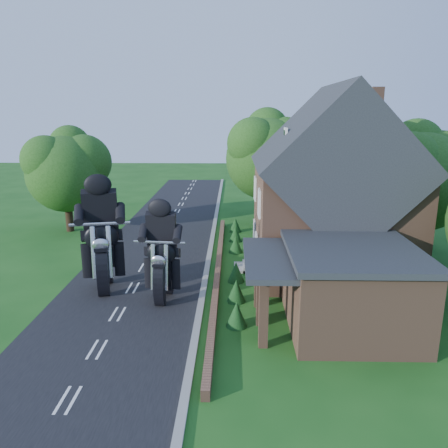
{
  "coord_description": "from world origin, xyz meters",
  "views": [
    {
      "loc": [
        5.14,
        -17.72,
        8.72
      ],
      "look_at": [
        4.63,
        5.42,
        2.8
      ],
      "focal_mm": 35.0,
      "sensor_mm": 36.0,
      "label": 1
    }
  ],
  "objects_px": {
    "garden_wall": "(218,271)",
    "motorcycle_lead": "(163,286)",
    "house": "(331,195)",
    "motorcycle_follow": "(105,273)",
    "annex": "(347,286)"
  },
  "relations": [
    {
      "from": "house",
      "to": "motorcycle_lead",
      "type": "relative_size",
      "value": 6.39
    },
    {
      "from": "motorcycle_follow",
      "to": "house",
      "type": "bearing_deg",
      "value": -176.34
    },
    {
      "from": "garden_wall",
      "to": "motorcycle_follow",
      "type": "height_order",
      "value": "motorcycle_follow"
    },
    {
      "from": "annex",
      "to": "motorcycle_follow",
      "type": "distance_m",
      "value": 11.75
    },
    {
      "from": "house",
      "to": "motorcycle_follow",
      "type": "height_order",
      "value": "house"
    },
    {
      "from": "motorcycle_lead",
      "to": "motorcycle_follow",
      "type": "distance_m",
      "value": 3.36
    },
    {
      "from": "annex",
      "to": "motorcycle_follow",
      "type": "relative_size",
      "value": 3.7
    },
    {
      "from": "house",
      "to": "motorcycle_follow",
      "type": "relative_size",
      "value": 5.37
    },
    {
      "from": "garden_wall",
      "to": "house",
      "type": "height_order",
      "value": "house"
    },
    {
      "from": "house",
      "to": "motorcycle_lead",
      "type": "bearing_deg",
      "value": -152.86
    },
    {
      "from": "house",
      "to": "motorcycle_follow",
      "type": "xyz_separation_m",
      "value": [
        -11.8,
        -3.27,
        -3.46
      ]
    },
    {
      "from": "garden_wall",
      "to": "motorcycle_lead",
      "type": "height_order",
      "value": "motorcycle_lead"
    },
    {
      "from": "annex",
      "to": "house",
      "type": "bearing_deg",
      "value": 84.76
    },
    {
      "from": "motorcycle_lead",
      "to": "garden_wall",
      "type": "bearing_deg",
      "value": -120.1
    },
    {
      "from": "garden_wall",
      "to": "motorcycle_lead",
      "type": "xyz_separation_m",
      "value": [
        -2.46,
        -3.44,
        0.55
      ]
    }
  ]
}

